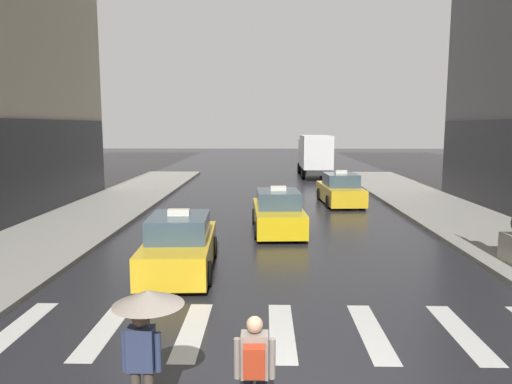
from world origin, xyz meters
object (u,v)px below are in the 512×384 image
(taxi_third, at_px, (340,190))
(box_truck, at_px, (314,154))
(taxi_lead, at_px, (180,246))
(pedestrian_with_backpack, at_px, (255,367))
(taxi_second, at_px, (278,213))
(pedestrian_with_umbrella, at_px, (146,321))

(taxi_third, xyz_separation_m, box_truck, (-0.02, 13.47, 1.13))
(taxi_lead, bearing_deg, box_truck, 75.91)
(box_truck, relative_size, pedestrian_with_backpack, 4.58)
(box_truck, bearing_deg, taxi_second, -99.71)
(taxi_second, height_order, pedestrian_with_umbrella, pedestrian_with_umbrella)
(taxi_third, bearing_deg, box_truck, 90.07)
(box_truck, distance_m, pedestrian_with_backpack, 32.80)
(taxi_third, xyz_separation_m, pedestrian_with_umbrella, (-5.55, -18.88, 0.79))
(taxi_second, height_order, box_truck, box_truck)
(taxi_third, relative_size, pedestrian_with_umbrella, 2.38)
(taxi_lead, xyz_separation_m, taxi_third, (6.37, 11.83, 0.00))
(pedestrian_with_backpack, bearing_deg, taxi_second, 87.11)
(taxi_lead, height_order, pedestrian_with_umbrella, pedestrian_with_umbrella)
(pedestrian_with_umbrella, bearing_deg, taxi_lead, 96.65)
(taxi_lead, relative_size, pedestrian_with_umbrella, 2.38)
(box_truck, xyz_separation_m, pedestrian_with_backpack, (-4.06, -32.54, -0.88))
(taxi_third, bearing_deg, pedestrian_with_umbrella, -106.38)
(pedestrian_with_umbrella, bearing_deg, pedestrian_with_backpack, -7.34)
(taxi_second, distance_m, box_truck, 20.42)
(taxi_lead, height_order, taxi_second, same)
(taxi_third, bearing_deg, taxi_lead, -118.30)
(pedestrian_with_umbrella, relative_size, pedestrian_with_backpack, 1.18)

